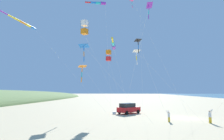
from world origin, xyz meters
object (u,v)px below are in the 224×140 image
at_px(cooler_box, 114,113).
at_px(kite_delta_striped_overhead, 149,6).
at_px(kite_box_orange_high_right, 85,27).
at_px(kite_delta_teal_far_right, 82,66).
at_px(person_child_green_jacket, 169,116).
at_px(kite_box_long_streamer_right, 109,55).
at_px(kite_windsock_white_trailing, 25,24).
at_px(kite_delta_checkered_midright, 84,46).
at_px(parked_car, 128,108).
at_px(kite_delta_green_low_center, 138,41).
at_px(kite_windsock_rainbow_low_near, 98,3).
at_px(kite_delta_long_streamer_left, 136,51).
at_px(kite_windsock_purple_drifting, 113,45).
at_px(person_adult_flyer, 210,116).
at_px(kite_delta_magenta_far_left, 132,0).

relative_size(cooler_box, kite_delta_striped_overhead, 0.04).
bearing_deg(kite_delta_striped_overhead, kite_box_orange_high_right, -30.32).
bearing_deg(kite_delta_teal_far_right, person_child_green_jacket, 165.01).
relative_size(kite_box_long_streamer_right, kite_windsock_white_trailing, 0.78).
height_order(kite_box_long_streamer_right, kite_delta_checkered_midright, kite_box_long_streamer_right).
bearing_deg(parked_car, kite_delta_green_low_center, 95.27).
distance_m(kite_windsock_white_trailing, kite_delta_teal_far_right, 11.23).
height_order(parked_car, kite_windsock_rainbow_low_near, kite_windsock_rainbow_low_near).
xyz_separation_m(kite_box_long_streamer_right, kite_delta_teal_far_right, (3.84, 3.93, -2.56)).
xyz_separation_m(kite_box_long_streamer_right, kite_delta_striped_overhead, (-6.23, 11.43, 3.47)).
distance_m(kite_delta_long_streamer_left, kite_windsock_purple_drifting, 3.33).
bearing_deg(kite_windsock_white_trailing, kite_windsock_purple_drifting, 171.14).
distance_m(kite_box_orange_high_right, kite_delta_teal_far_right, 6.22).
distance_m(kite_box_orange_high_right, kite_delta_striped_overhead, 10.69).
bearing_deg(cooler_box, person_adult_flyer, 148.76).
height_order(person_child_green_jacket, kite_windsock_purple_drifting, kite_windsock_purple_drifting).
bearing_deg(person_child_green_jacket, kite_delta_green_low_center, 53.91).
bearing_deg(kite_box_orange_high_right, person_adult_flyer, 173.99).
bearing_deg(kite_delta_long_streamer_left, person_adult_flyer, 179.58).
height_order(kite_box_long_streamer_right, kite_box_orange_high_right, kite_box_orange_high_right).
height_order(cooler_box, kite_box_long_streamer_right, kite_box_long_streamer_right).
bearing_deg(kite_box_long_streamer_right, person_child_green_jacket, 140.51).
bearing_deg(kite_delta_teal_far_right, kite_box_orange_high_right, 111.69).
xyz_separation_m(kite_windsock_rainbow_low_near, kite_delta_striped_overhead, (-6.97, 4.79, -3.29)).
distance_m(kite_delta_magenta_far_left, kite_delta_checkered_midright, 9.98).
distance_m(cooler_box, kite_windsock_rainbow_low_near, 18.44).
relative_size(kite_delta_striped_overhead, kite_delta_long_streamer_left, 1.48).
relative_size(kite_delta_checkered_midright, kite_delta_long_streamer_left, 1.01).
relative_size(kite_box_long_streamer_right, kite_delta_checkered_midright, 1.18).
bearing_deg(kite_delta_magenta_far_left, kite_box_long_streamer_right, -61.18).
distance_m(parked_car, person_adult_flyer, 13.42).
relative_size(parked_car, cooler_box, 7.04).
xyz_separation_m(person_adult_flyer, kite_windsock_purple_drifting, (12.12, 1.05, 9.15)).
relative_size(kite_box_long_streamer_right, kite_windsock_rainbow_low_near, 0.65).
relative_size(kite_delta_striped_overhead, kite_windsock_purple_drifting, 1.33).
bearing_deg(kite_delta_green_low_center, kite_delta_checkered_midright, -17.22).
height_order(parked_car, kite_delta_magenta_far_left, kite_delta_magenta_far_left).
height_order(person_adult_flyer, kite_windsock_rainbow_low_near, kite_windsock_rainbow_low_near).
relative_size(kite_delta_checkered_midright, kite_delta_teal_far_right, 1.18).
xyz_separation_m(cooler_box, kite_windsock_rainbow_low_near, (1.81, 6.60, 17.13)).
height_order(parked_car, person_child_green_jacket, parked_car).
distance_m(person_child_green_jacket, kite_delta_green_low_center, 11.09).
xyz_separation_m(kite_windsock_white_trailing, kite_delta_green_low_center, (-17.32, 6.36, -5.20)).
distance_m(person_adult_flyer, kite_delta_teal_far_right, 19.46).
bearing_deg(parked_car, kite_delta_striped_overhead, 102.46).
distance_m(cooler_box, person_adult_flyer, 15.01).
bearing_deg(kite_delta_long_streamer_left, kite_delta_checkered_midright, 26.35).
xyz_separation_m(kite_delta_checkered_midright, kite_windsock_purple_drifting, (-3.47, -2.12, 0.59)).
bearing_deg(parked_car, kite_delta_magenta_far_left, 95.49).
bearing_deg(kite_windsock_white_trailing, kite_delta_magenta_far_left, 175.57).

